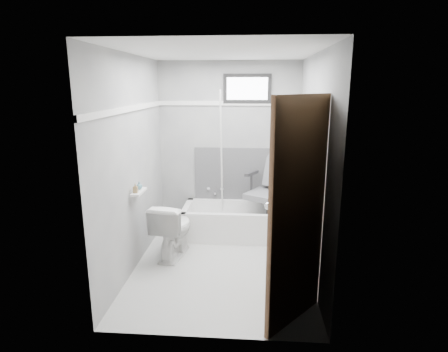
# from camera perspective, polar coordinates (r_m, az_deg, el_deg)

# --- Properties ---
(floor) EXTENTS (2.60, 2.60, 0.00)m
(floor) POSITION_cam_1_polar(r_m,az_deg,el_deg) (4.53, -0.35, -13.45)
(floor) COLOR silver
(floor) RESTS_ON ground
(ceiling) EXTENTS (2.60, 2.60, 0.00)m
(ceiling) POSITION_cam_1_polar(r_m,az_deg,el_deg) (4.05, -0.40, 18.41)
(ceiling) COLOR silver
(ceiling) RESTS_ON floor
(wall_back) EXTENTS (2.00, 0.02, 2.40)m
(wall_back) POSITION_cam_1_polar(r_m,az_deg,el_deg) (5.40, 0.77, 4.45)
(wall_back) COLOR slate
(wall_back) RESTS_ON floor
(wall_front) EXTENTS (2.00, 0.02, 2.40)m
(wall_front) POSITION_cam_1_polar(r_m,az_deg,el_deg) (2.87, -2.52, -3.89)
(wall_front) COLOR slate
(wall_front) RESTS_ON floor
(wall_left) EXTENTS (0.02, 2.60, 2.40)m
(wall_left) POSITION_cam_1_polar(r_m,az_deg,el_deg) (4.32, -13.71, 1.72)
(wall_left) COLOR slate
(wall_left) RESTS_ON floor
(wall_right) EXTENTS (0.02, 2.60, 2.40)m
(wall_right) POSITION_cam_1_polar(r_m,az_deg,el_deg) (4.16, 13.48, 1.29)
(wall_right) COLOR slate
(wall_right) RESTS_ON floor
(bathtub) EXTENTS (1.50, 0.70, 0.42)m
(bathtub) POSITION_cam_1_polar(r_m,az_deg,el_deg) (5.29, 2.02, -6.88)
(bathtub) COLOR white
(bathtub) RESTS_ON floor
(office_chair) EXTENTS (0.86, 0.86, 1.10)m
(office_chair) POSITION_cam_1_polar(r_m,az_deg,el_deg) (5.18, 6.83, -2.08)
(office_chair) COLOR slate
(office_chair) RESTS_ON bathtub
(toilet) EXTENTS (0.49, 0.75, 0.69)m
(toilet) POSITION_cam_1_polar(r_m,az_deg,el_deg) (4.68, -7.79, -8.07)
(toilet) COLOR white
(toilet) RESTS_ON floor
(door) EXTENTS (0.78, 0.78, 2.00)m
(door) POSITION_cam_1_polar(r_m,az_deg,el_deg) (3.01, 16.62, -7.68)
(door) COLOR brown
(door) RESTS_ON floor
(window) EXTENTS (0.66, 0.04, 0.40)m
(window) POSITION_cam_1_polar(r_m,az_deg,el_deg) (5.30, 3.56, 13.15)
(window) COLOR black
(window) RESTS_ON wall_back
(backerboard) EXTENTS (1.50, 0.02, 0.78)m
(backerboard) POSITION_cam_1_polar(r_m,az_deg,el_deg) (5.46, 3.37, 0.24)
(backerboard) COLOR #4C4C4F
(backerboard) RESTS_ON wall_back
(trim_back) EXTENTS (2.00, 0.02, 0.06)m
(trim_back) POSITION_cam_1_polar(r_m,az_deg,el_deg) (5.32, 0.78, 11.03)
(trim_back) COLOR white
(trim_back) RESTS_ON wall_back
(trim_left) EXTENTS (0.02, 2.60, 0.06)m
(trim_left) POSITION_cam_1_polar(r_m,az_deg,el_deg) (4.24, -14.02, 9.95)
(trim_left) COLOR white
(trim_left) RESTS_ON wall_left
(pole) EXTENTS (0.02, 0.39, 1.92)m
(pole) POSITION_cam_1_polar(r_m,az_deg,el_deg) (5.20, -0.38, 2.40)
(pole) COLOR silver
(pole) RESTS_ON bathtub
(shelf) EXTENTS (0.10, 0.32, 0.02)m
(shelf) POSITION_cam_1_polar(r_m,az_deg,el_deg) (4.31, -12.86, -2.37)
(shelf) COLOR white
(shelf) RESTS_ON wall_left
(soap_bottle_a) EXTENTS (0.05, 0.05, 0.11)m
(soap_bottle_a) POSITION_cam_1_polar(r_m,az_deg,el_deg) (4.22, -13.35, -1.81)
(soap_bottle_a) COLOR olive
(soap_bottle_a) RESTS_ON shelf
(soap_bottle_b) EXTENTS (0.09, 0.09, 0.09)m
(soap_bottle_b) POSITION_cam_1_polar(r_m,az_deg,el_deg) (4.36, -12.79, -1.39)
(soap_bottle_b) COLOR teal
(soap_bottle_b) RESTS_ON shelf
(faucet) EXTENTS (0.26, 0.10, 0.16)m
(faucet) POSITION_cam_1_polar(r_m,az_deg,el_deg) (5.53, -1.34, -2.24)
(faucet) COLOR silver
(faucet) RESTS_ON wall_back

